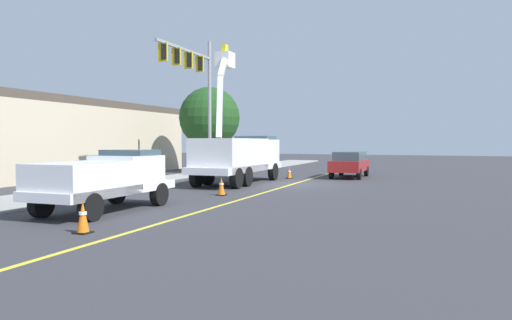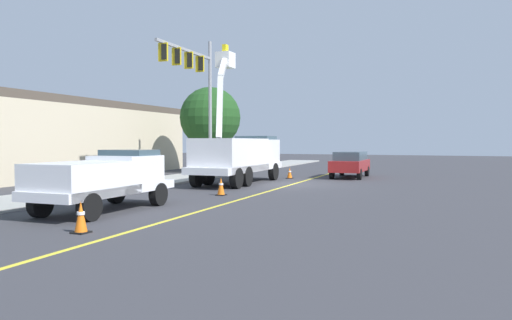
{
  "view_description": "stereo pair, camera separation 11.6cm",
  "coord_description": "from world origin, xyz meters",
  "px_view_note": "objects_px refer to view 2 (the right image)",
  "views": [
    {
      "loc": [
        -25.03,
        -8.32,
        2.36
      ],
      "look_at": [
        -2.31,
        1.25,
        1.4
      ],
      "focal_mm": 33.49,
      "sensor_mm": 36.0,
      "label": 1
    },
    {
      "loc": [
        -24.99,
        -8.43,
        2.36
      ],
      "look_at": [
        -2.31,
        1.25,
        1.4
      ],
      "focal_mm": 33.49,
      "sensor_mm": 36.0,
      "label": 2
    }
  ],
  "objects_px": {
    "traffic_cone_leading": "(81,217)",
    "traffic_signal_mast": "(195,79)",
    "passing_minivan": "(350,163)",
    "traffic_cone_mid_front": "(221,186)",
    "utility_bucket_truck": "(239,154)",
    "traffic_cone_mid_rear": "(290,173)",
    "service_pickup_truck": "(103,178)"
  },
  "relations": [
    {
      "from": "utility_bucket_truck",
      "to": "traffic_cone_leading",
      "type": "height_order",
      "value": "utility_bucket_truck"
    },
    {
      "from": "passing_minivan",
      "to": "traffic_cone_mid_rear",
      "type": "xyz_separation_m",
      "value": [
        -2.39,
        3.37,
        -0.62
      ]
    },
    {
      "from": "traffic_cone_mid_front",
      "to": "traffic_signal_mast",
      "type": "xyz_separation_m",
      "value": [
        7.09,
        5.43,
        5.8
      ]
    },
    {
      "from": "passing_minivan",
      "to": "traffic_signal_mast",
      "type": "relative_size",
      "value": 0.55
    },
    {
      "from": "utility_bucket_truck",
      "to": "passing_minivan",
      "type": "height_order",
      "value": "utility_bucket_truck"
    },
    {
      "from": "utility_bucket_truck",
      "to": "service_pickup_truck",
      "type": "xyz_separation_m",
      "value": [
        -11.65,
        -0.43,
        -0.52
      ]
    },
    {
      "from": "passing_minivan",
      "to": "service_pickup_truck",
      "type": "bearing_deg",
      "value": 166.24
    },
    {
      "from": "traffic_cone_leading",
      "to": "traffic_signal_mast",
      "type": "relative_size",
      "value": 0.09
    },
    {
      "from": "traffic_cone_mid_rear",
      "to": "traffic_cone_leading",
      "type": "bearing_deg",
      "value": -177.09
    },
    {
      "from": "traffic_cone_mid_front",
      "to": "passing_minivan",
      "type": "bearing_deg",
      "value": -13.53
    },
    {
      "from": "passing_minivan",
      "to": "traffic_cone_mid_front",
      "type": "height_order",
      "value": "passing_minivan"
    },
    {
      "from": "traffic_cone_mid_front",
      "to": "traffic_cone_mid_rear",
      "type": "relative_size",
      "value": 1.12
    },
    {
      "from": "passing_minivan",
      "to": "traffic_signal_mast",
      "type": "bearing_deg",
      "value": 122.87
    },
    {
      "from": "passing_minivan",
      "to": "traffic_cone_mid_rear",
      "type": "height_order",
      "value": "passing_minivan"
    },
    {
      "from": "utility_bucket_truck",
      "to": "traffic_cone_mid_front",
      "type": "distance_m",
      "value": 6.28
    },
    {
      "from": "passing_minivan",
      "to": "traffic_cone_leading",
      "type": "height_order",
      "value": "passing_minivan"
    },
    {
      "from": "utility_bucket_truck",
      "to": "service_pickup_truck",
      "type": "bearing_deg",
      "value": -177.91
    },
    {
      "from": "traffic_cone_mid_rear",
      "to": "traffic_signal_mast",
      "type": "relative_size",
      "value": 0.08
    },
    {
      "from": "passing_minivan",
      "to": "traffic_cone_mid_front",
      "type": "bearing_deg",
      "value": 166.47
    },
    {
      "from": "utility_bucket_truck",
      "to": "traffic_cone_mid_front",
      "type": "xyz_separation_m",
      "value": [
        -5.86,
        -1.9,
        -1.24
      ]
    },
    {
      "from": "passing_minivan",
      "to": "traffic_cone_mid_front",
      "type": "relative_size",
      "value": 6.08
    },
    {
      "from": "utility_bucket_truck",
      "to": "traffic_cone_mid_front",
      "type": "relative_size",
      "value": 10.36
    },
    {
      "from": "traffic_cone_leading",
      "to": "traffic_cone_mid_front",
      "type": "distance_m",
      "value": 9.1
    },
    {
      "from": "utility_bucket_truck",
      "to": "traffic_cone_mid_rear",
      "type": "bearing_deg",
      "value": -19.79
    },
    {
      "from": "passing_minivan",
      "to": "traffic_cone_leading",
      "type": "bearing_deg",
      "value": 173.7
    },
    {
      "from": "traffic_cone_mid_front",
      "to": "traffic_signal_mast",
      "type": "bearing_deg",
      "value": 37.43
    },
    {
      "from": "passing_minivan",
      "to": "traffic_cone_leading",
      "type": "xyz_separation_m",
      "value": [
        -21.63,
        2.39,
        -0.56
      ]
    },
    {
      "from": "service_pickup_truck",
      "to": "traffic_cone_mid_rear",
      "type": "bearing_deg",
      "value": -4.03
    },
    {
      "from": "traffic_cone_mid_front",
      "to": "traffic_signal_mast",
      "type": "height_order",
      "value": "traffic_signal_mast"
    },
    {
      "from": "traffic_cone_leading",
      "to": "traffic_cone_mid_rear",
      "type": "xyz_separation_m",
      "value": [
        19.24,
        0.98,
        -0.06
      ]
    },
    {
      "from": "traffic_cone_leading",
      "to": "traffic_cone_mid_rear",
      "type": "bearing_deg",
      "value": 2.91
    },
    {
      "from": "utility_bucket_truck",
      "to": "service_pickup_truck",
      "type": "height_order",
      "value": "utility_bucket_truck"
    }
  ]
}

